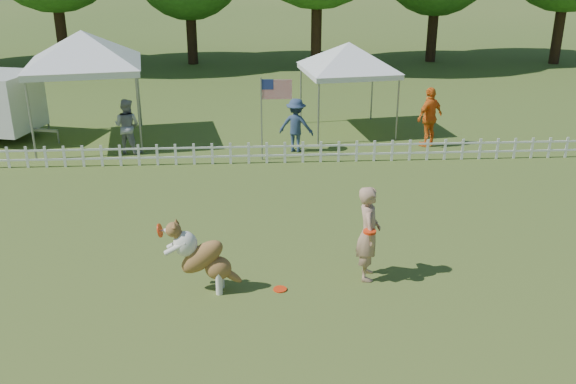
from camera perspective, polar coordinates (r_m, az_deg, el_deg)
The scene contains 11 objects.
ground at distance 11.43m, azimuth -2.17°, elevation -8.90°, with size 120.00×120.00×0.00m, color #31561B.
picket_fence at distance 17.73m, azimuth -2.71°, elevation 3.49°, with size 22.00×0.08×0.60m, color white, non-canonical shape.
handler at distance 11.59m, azimuth 7.17°, elevation -3.65°, with size 0.65×0.42×1.77m, color tan.
dog at distance 11.27m, azimuth -7.55°, elevation -5.74°, with size 1.28×0.43×1.32m, color brown, non-canonical shape.
frisbee_on_turf at distance 11.49m, azimuth -0.71°, elevation -8.63°, with size 0.24×0.24×0.02m, color red.
canopy_tent_left at distance 20.25m, azimuth -17.41°, elevation 8.75°, with size 3.17×3.17×3.28m, color white, non-canonical shape.
canopy_tent_right at distance 20.62m, azimuth 5.31°, elevation 9.14°, with size 2.69×2.69×2.78m, color white, non-canonical shape.
flag_pole at distance 17.78m, azimuth -2.36°, elevation 6.45°, with size 0.89×0.09×2.33m, color gray, non-canonical shape.
spectator_a at distance 19.05m, azimuth -14.11°, elevation 5.70°, with size 0.77×0.60×1.59m, color #98989D.
spectator_b at distance 18.63m, azimuth 0.72°, elevation 5.95°, with size 1.01×0.58×1.56m, color navy.
spectator_c at distance 19.57m, azimuth 12.48°, elevation 6.53°, with size 1.04×0.43×1.78m, color orange.
Camera 1 is at (-0.15, -9.85, 5.79)m, focal length 40.00 mm.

